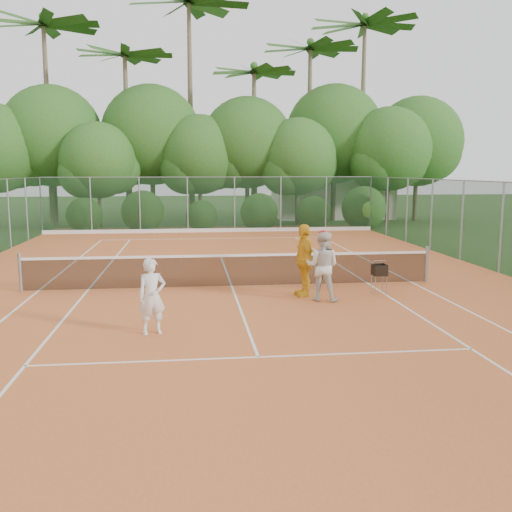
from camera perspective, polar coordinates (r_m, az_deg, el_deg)
The scene contains 14 objects.
ground at distance 16.74m, azimuth -2.43°, elevation -3.15°, with size 120.00×120.00×0.00m, color #224117.
clay_court at distance 16.74m, azimuth -2.43°, elevation -3.11°, with size 18.00×36.00×0.02m, color #D16830.
club_building at distance 41.66m, azimuth 7.53°, elevation 5.92°, with size 8.00×5.00×3.00m, color beige.
tennis_net at distance 16.64m, azimuth -2.44°, elevation -1.35°, with size 11.97×0.10×1.10m.
player_white at distance 12.03m, azimuth -10.37°, elevation -3.99°, with size 0.58×0.38×1.59m, color silver.
player_center_grp at distance 14.92m, azimuth 6.66°, elevation -0.99°, with size 1.09×0.99×1.85m.
player_yellow at distance 15.42m, azimuth 4.81°, elevation -0.41°, with size 1.15×0.48×1.96m, color gold.
ball_hopper at distance 16.00m, azimuth 12.24°, elevation -1.43°, with size 0.36×0.36×0.82m.
stray_ball_a at distance 29.36m, azimuth -10.08°, elevation 1.92°, with size 0.07×0.07×0.07m, color #D1EF37.
stray_ball_b at distance 27.94m, azimuth -7.51°, elevation 1.64°, with size 0.07×0.07×0.07m, color #CEEC36.
stray_ball_c at distance 26.80m, azimuth 3.25°, elevation 1.41°, with size 0.07×0.07×0.07m, color #DCEF37.
court_markings at distance 16.74m, azimuth -2.43°, elevation -3.07°, with size 11.03×23.83×0.01m.
fence_back at distance 31.43m, azimuth -4.51°, elevation 5.14°, with size 18.07×0.07×3.00m.
tropical_treeline at distance 36.70m, azimuth -2.62°, elevation 11.27°, with size 32.10×8.49×15.03m.
Camera 1 is at (-1.21, -16.35, 3.41)m, focal length 40.00 mm.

